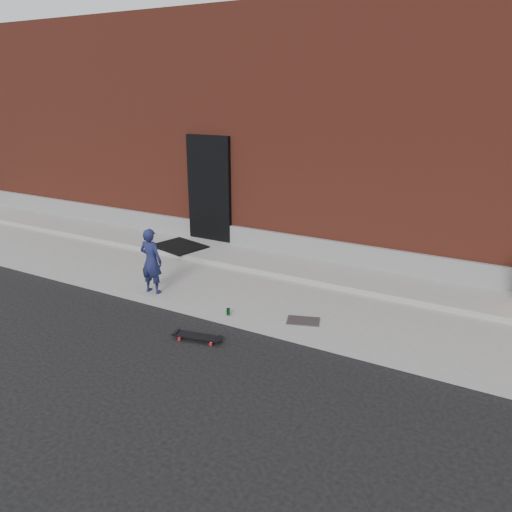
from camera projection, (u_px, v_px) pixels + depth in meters
The scene contains 9 objects.
ground at pixel (244, 330), 7.50m from camera, with size 80.00×80.00×0.00m, color black.
sidewalk at pixel (288, 291), 8.71m from camera, with size 20.00×3.00×0.15m, color gray.
apron at pixel (308, 269), 9.42m from camera, with size 20.00×1.20×0.10m, color gray.
building at pixel (385, 128), 12.48m from camera, with size 20.00×8.10×5.00m.
child at pixel (151, 261), 8.32m from camera, with size 0.41×0.27×1.12m, color #1A1F4A.
skateboard at pixel (197, 336), 7.15m from camera, with size 0.73×0.32×0.08m.
soda_can at pixel (228, 312), 7.62m from camera, with size 0.06×0.06×0.11m, color #187835.
doormat at pixel (179, 246), 10.58m from camera, with size 1.02×0.83×0.03m, color black.
utility_plate at pixel (303, 321), 7.43m from camera, with size 0.48×0.31×0.01m, color #4E4E53.
Camera 1 is at (3.46, -5.80, 3.45)m, focal length 35.00 mm.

